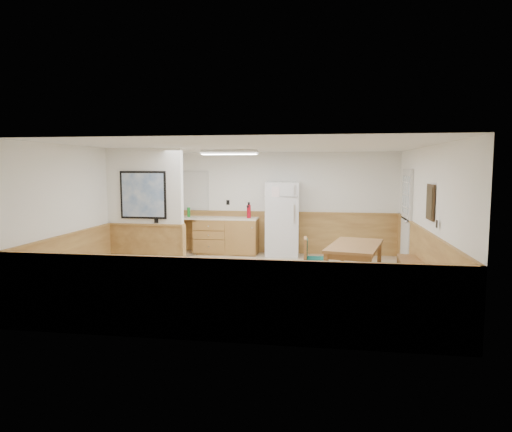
% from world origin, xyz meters
% --- Properties ---
extents(ground, '(6.00, 6.00, 0.00)m').
position_xyz_m(ground, '(0.00, 0.00, 0.00)').
color(ground, '#C5AF8D').
rests_on(ground, ground).
extents(ceiling, '(6.00, 6.00, 0.02)m').
position_xyz_m(ceiling, '(0.00, 0.00, 2.50)').
color(ceiling, silver).
rests_on(ceiling, back_wall).
extents(back_wall, '(6.00, 0.02, 2.50)m').
position_xyz_m(back_wall, '(0.00, 3.00, 1.25)').
color(back_wall, white).
rests_on(back_wall, ground).
extents(right_wall, '(0.02, 6.00, 2.50)m').
position_xyz_m(right_wall, '(3.00, 0.00, 1.25)').
color(right_wall, white).
rests_on(right_wall, ground).
extents(left_wall, '(0.02, 6.00, 2.50)m').
position_xyz_m(left_wall, '(-3.00, 0.00, 1.25)').
color(left_wall, white).
rests_on(left_wall, ground).
extents(wainscot_back, '(6.00, 0.04, 1.00)m').
position_xyz_m(wainscot_back, '(0.00, 2.98, 0.50)').
color(wainscot_back, tan).
rests_on(wainscot_back, ground).
extents(wainscot_right, '(0.04, 6.00, 1.00)m').
position_xyz_m(wainscot_right, '(2.98, 0.00, 0.50)').
color(wainscot_right, tan).
rests_on(wainscot_right, ground).
extents(wainscot_left, '(0.04, 6.00, 1.00)m').
position_xyz_m(wainscot_left, '(-2.98, 0.00, 0.50)').
color(wainscot_left, tan).
rests_on(wainscot_left, ground).
extents(partition_wall, '(1.50, 0.20, 2.50)m').
position_xyz_m(partition_wall, '(-2.25, 0.19, 1.23)').
color(partition_wall, white).
rests_on(partition_wall, ground).
extents(kitchen_counter, '(2.20, 0.61, 1.00)m').
position_xyz_m(kitchen_counter, '(-1.21, 2.68, 0.46)').
color(kitchen_counter, '#A36E3A').
rests_on(kitchen_counter, ground).
extents(exterior_door, '(0.07, 1.02, 2.15)m').
position_xyz_m(exterior_door, '(2.96, 1.90, 1.05)').
color(exterior_door, silver).
rests_on(exterior_door, ground).
extents(kitchen_window, '(0.80, 0.04, 1.00)m').
position_xyz_m(kitchen_window, '(-2.10, 2.98, 1.55)').
color(kitchen_window, silver).
rests_on(kitchen_window, back_wall).
extents(wall_painting, '(0.04, 0.50, 0.60)m').
position_xyz_m(wall_painting, '(2.97, -0.30, 1.55)').
color(wall_painting, '#372716').
rests_on(wall_painting, right_wall).
extents(fluorescent_fixture, '(1.20, 0.30, 0.09)m').
position_xyz_m(fluorescent_fixture, '(-0.80, 1.30, 2.45)').
color(fluorescent_fixture, silver).
rests_on(fluorescent_fixture, ceiling).
extents(refrigerator, '(0.82, 0.74, 1.78)m').
position_xyz_m(refrigerator, '(0.21, 2.63, 0.89)').
color(refrigerator, silver).
rests_on(refrigerator, ground).
extents(dining_table, '(1.17, 1.81, 0.75)m').
position_xyz_m(dining_table, '(1.77, 0.02, 0.66)').
color(dining_table, '#9E693A').
rests_on(dining_table, ground).
extents(dining_bench, '(0.50, 1.78, 0.45)m').
position_xyz_m(dining_bench, '(2.76, -0.04, 0.35)').
color(dining_bench, '#9E693A').
rests_on(dining_bench, ground).
extents(dining_chair, '(0.59, 0.43, 0.85)m').
position_xyz_m(dining_chair, '(0.97, 0.02, 0.50)').
color(dining_chair, '#9E693A').
rests_on(dining_chair, ground).
extents(fire_extinguisher, '(0.13, 0.13, 0.39)m').
position_xyz_m(fire_extinguisher, '(-0.61, 2.67, 1.07)').
color(fire_extinguisher, '#AD091A').
rests_on(fire_extinguisher, kitchen_counter).
extents(soap_bottle, '(0.08, 0.08, 0.24)m').
position_xyz_m(soap_bottle, '(-2.14, 2.68, 1.02)').
color(soap_bottle, '#178327').
rests_on(soap_bottle, kitchen_counter).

